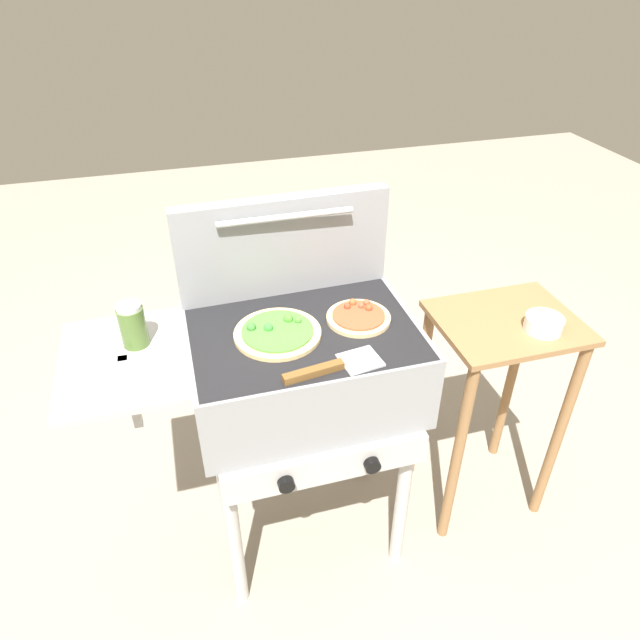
# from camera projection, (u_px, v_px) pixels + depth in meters

# --- Properties ---
(ground_plane) EXTENTS (8.00, 8.00, 0.00)m
(ground_plane) POSITION_uv_depth(u_px,v_px,m) (307.00, 528.00, 2.08)
(ground_plane) COLOR gray
(grill) EXTENTS (0.96, 0.53, 0.90)m
(grill) POSITION_uv_depth(u_px,v_px,m) (299.00, 371.00, 1.64)
(grill) COLOR gray
(grill) RESTS_ON ground_plane
(grill_lid_open) EXTENTS (0.63, 0.09, 0.30)m
(grill_lid_open) POSITION_uv_depth(u_px,v_px,m) (284.00, 245.00, 1.65)
(grill_lid_open) COLOR gray
(grill_lid_open) RESTS_ON grill
(pizza_veggie) EXTENTS (0.24, 0.24, 0.04)m
(pizza_veggie) POSITION_uv_depth(u_px,v_px,m) (277.00, 332.00, 1.54)
(pizza_veggie) COLOR #E0C17F
(pizza_veggie) RESTS_ON grill
(pizza_pepperoni) EXTENTS (0.18, 0.18, 0.03)m
(pizza_pepperoni) POSITION_uv_depth(u_px,v_px,m) (358.00, 316.00, 1.60)
(pizza_pepperoni) COLOR beige
(pizza_pepperoni) RESTS_ON grill
(sauce_jar) EXTENTS (0.07, 0.07, 0.12)m
(sauce_jar) POSITION_uv_depth(u_px,v_px,m) (133.00, 325.00, 1.47)
(sauce_jar) COLOR #4C6B2D
(sauce_jar) RESTS_ON grill
(spatula) EXTENTS (0.27, 0.10, 0.02)m
(spatula) POSITION_uv_depth(u_px,v_px,m) (333.00, 367.00, 1.42)
(spatula) COLOR #B7BABF
(spatula) RESTS_ON grill
(prep_table) EXTENTS (0.44, 0.36, 0.81)m
(prep_table) POSITION_uv_depth(u_px,v_px,m) (495.00, 378.00, 1.90)
(prep_table) COLOR olive
(prep_table) RESTS_ON ground_plane
(topping_bowl_near) EXTENTS (0.11, 0.11, 0.04)m
(topping_bowl_near) POSITION_uv_depth(u_px,v_px,m) (544.00, 324.00, 1.71)
(topping_bowl_near) COLOR silver
(topping_bowl_near) RESTS_ON prep_table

